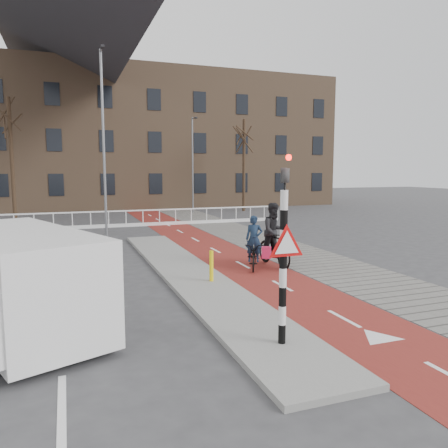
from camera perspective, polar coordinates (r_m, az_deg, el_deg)
name	(u,v)px	position (r m, az deg, el deg)	size (l,w,h in m)	color
ground	(265,313)	(10.57, 5.37, -11.49)	(120.00, 120.00, 0.00)	#38383A
bike_lane	(201,243)	(20.19, -2.98, -2.47)	(2.50, 60.00, 0.01)	maroon
sidewalk	(257,240)	(21.17, 4.29, -2.03)	(3.00, 60.00, 0.01)	slate
curb_island	(191,275)	(13.93, -4.39, -6.63)	(1.80, 16.00, 0.12)	gray
traffic_signal	(284,245)	(8.06, 7.84, -2.78)	(0.80, 0.80, 3.68)	black
bollard	(211,266)	(12.81, -1.66, -5.50)	(0.12, 0.12, 0.90)	yellow
cyclist_near	(254,251)	(14.88, 3.96, -3.54)	(1.26, 1.82, 1.82)	black
cyclist_far	(274,240)	(15.28, 6.57, -2.12)	(1.02, 2.14, 2.22)	black
van	(21,279)	(9.96, -24.97, -6.57)	(3.67, 5.35, 2.13)	white
railing	(54,225)	(26.22, -21.37, -0.07)	(28.00, 0.10, 0.99)	silver
townhouse_row	(78,118)	(41.30, -18.57, 12.94)	(46.00, 10.00, 15.90)	#7F6047
tree_mid	(12,160)	(31.72, -25.97, 7.53)	(0.25, 0.25, 7.97)	black
tree_right	(244,166)	(35.61, 2.62, 7.62)	(0.24, 0.24, 7.36)	black
streetlight_near	(104,148)	(21.23, -15.43, 9.61)	(0.12, 0.12, 8.76)	slate
streetlight_right	(193,165)	(34.60, -4.12, 7.65)	(0.12, 0.12, 7.39)	slate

